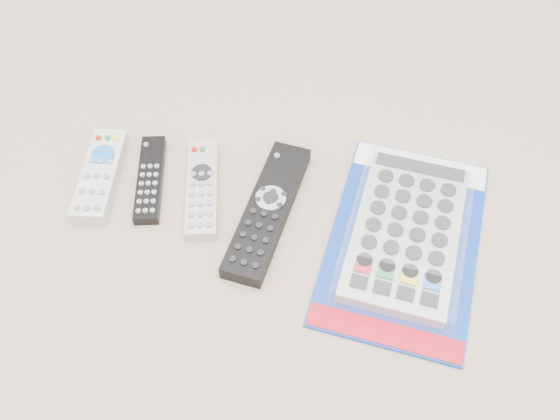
# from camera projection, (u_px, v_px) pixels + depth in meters

# --- Properties ---
(remote_small_grey) EXTENTS (0.06, 0.17, 0.03)m
(remote_small_grey) POSITION_uv_depth(u_px,v_px,m) (100.00, 175.00, 0.92)
(remote_small_grey) COLOR #B6B6B9
(remote_small_grey) RESTS_ON ground
(remote_slim_black) EXTENTS (0.06, 0.16, 0.02)m
(remote_slim_black) POSITION_uv_depth(u_px,v_px,m) (150.00, 179.00, 0.92)
(remote_slim_black) COLOR black
(remote_slim_black) RESTS_ON ground
(remote_silver_dvd) EXTENTS (0.07, 0.18, 0.02)m
(remote_silver_dvd) POSITION_uv_depth(u_px,v_px,m) (202.00, 188.00, 0.91)
(remote_silver_dvd) COLOR #B3B3B7
(remote_silver_dvd) RESTS_ON ground
(remote_large_black) EXTENTS (0.10, 0.24, 0.03)m
(remote_large_black) POSITION_uv_depth(u_px,v_px,m) (268.00, 210.00, 0.88)
(remote_large_black) COLOR black
(remote_large_black) RESTS_ON ground
(jumbo_remote_packaged) EXTENTS (0.25, 0.36, 0.04)m
(jumbo_remote_packaged) POSITION_uv_depth(u_px,v_px,m) (406.00, 231.00, 0.85)
(jumbo_remote_packaged) COLOR #0E359E
(jumbo_remote_packaged) RESTS_ON ground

